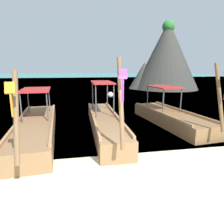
% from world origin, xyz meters
% --- Properties ---
extents(ground, '(120.00, 120.00, 0.00)m').
position_xyz_m(ground, '(0.00, 0.00, 0.00)').
color(ground, beige).
extents(sea_water, '(120.00, 120.00, 0.00)m').
position_xyz_m(sea_water, '(0.00, 61.67, 0.00)').
color(sea_water, teal).
rests_on(sea_water, ground).
extents(longtail_boat_orange_ribbon, '(1.91, 7.27, 2.64)m').
position_xyz_m(longtail_boat_orange_ribbon, '(-3.05, 4.08, 0.36)').
color(longtail_boat_orange_ribbon, olive).
rests_on(longtail_boat_orange_ribbon, ground).
extents(longtail_boat_violet_ribbon, '(1.18, 6.94, 2.97)m').
position_xyz_m(longtail_boat_violet_ribbon, '(-0.23, 4.22, 0.39)').
color(longtail_boat_violet_ribbon, olive).
rests_on(longtail_boat_violet_ribbon, ground).
extents(longtail_boat_blue_ribbon, '(1.94, 6.01, 2.88)m').
position_xyz_m(longtail_boat_blue_ribbon, '(3.06, 4.67, 0.36)').
color(longtail_boat_blue_ribbon, brown).
rests_on(longtail_boat_blue_ribbon, ground).
extents(karst_rock, '(9.06, 8.45, 8.80)m').
position_xyz_m(karst_rock, '(10.37, 21.31, 4.19)').
color(karst_rock, '#383833').
rests_on(karst_rock, ground).
extents(mooring_buoy_near, '(0.55, 0.55, 0.55)m').
position_xyz_m(mooring_buoy_near, '(1.75, 14.02, 0.28)').
color(mooring_buoy_near, white).
rests_on(mooring_buoy_near, sea_water).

